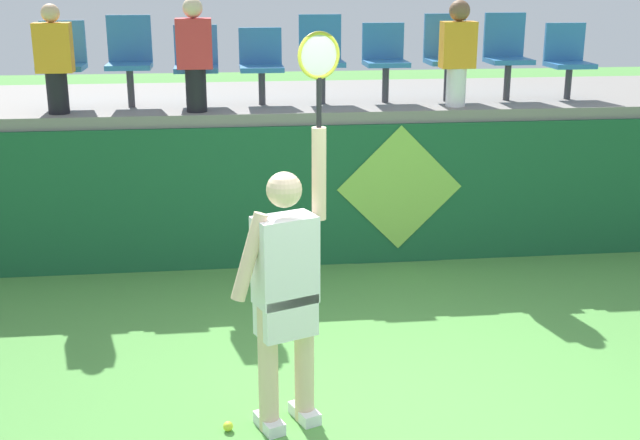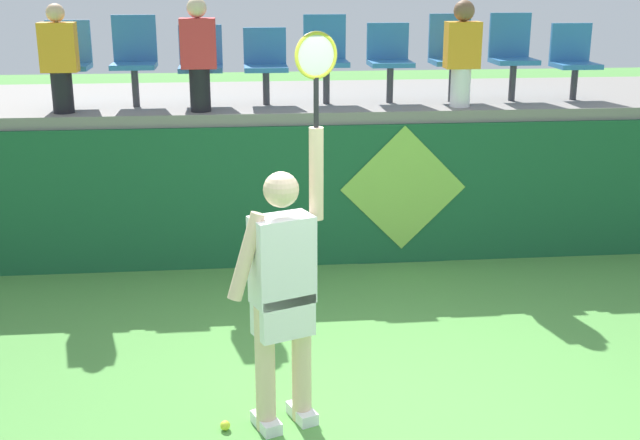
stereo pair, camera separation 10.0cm
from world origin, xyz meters
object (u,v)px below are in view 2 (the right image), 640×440
(tennis_player, at_px, (283,287))
(stadium_chair_8, at_px, (573,58))
(spectator_2, at_px, (462,52))
(tennis_ball, at_px, (225,426))
(stadium_chair_0, at_px, (68,59))
(spectator_0, at_px, (199,53))
(stadium_chair_4, at_px, (326,54))
(water_bottle, at_px, (63,102))
(stadium_chair_6, at_px, (451,53))
(stadium_chair_1, at_px, (134,56))
(spectator_1, at_px, (59,58))
(stadium_chair_2, at_px, (201,61))
(stadium_chair_3, at_px, (265,62))
(stadium_chair_7, at_px, (512,52))
(stadium_chair_5, at_px, (389,57))

(tennis_player, relative_size, stadium_chair_8, 3.21)
(spectator_2, bearing_deg, tennis_ball, -125.39)
(stadium_chair_0, distance_m, spectator_0, 1.40)
(stadium_chair_4, bearing_deg, spectator_2, -17.32)
(water_bottle, bearing_deg, stadium_chair_6, 6.72)
(stadium_chair_1, distance_m, spectator_1, 0.77)
(spectator_1, distance_m, spectator_2, 3.92)
(spectator_0, relative_size, spectator_2, 1.03)
(spectator_0, bearing_deg, water_bottle, -179.70)
(stadium_chair_2, distance_m, spectator_2, 2.64)
(stadium_chair_0, distance_m, stadium_chair_4, 2.60)
(stadium_chair_8, bearing_deg, tennis_ball, -134.59)
(stadium_chair_1, distance_m, stadium_chair_8, 4.60)
(tennis_ball, xyz_separation_m, spectator_0, (-0.22, 3.32, 2.08))
(stadium_chair_3, height_order, stadium_chair_7, stadium_chair_7)
(stadium_chair_1, relative_size, stadium_chair_3, 1.17)
(tennis_player, bearing_deg, stadium_chair_4, 79.83)
(stadium_chair_1, bearing_deg, stadium_chair_6, -0.02)
(tennis_player, distance_m, stadium_chair_7, 4.70)
(water_bottle, bearing_deg, stadium_chair_2, 19.21)
(stadium_chair_7, height_order, spectator_2, spectator_2)
(stadium_chair_8, distance_m, spectator_0, 3.96)
(water_bottle, distance_m, stadium_chair_7, 4.61)
(water_bottle, bearing_deg, spectator_1, 99.79)
(stadium_chair_4, distance_m, stadium_chair_5, 0.67)
(stadium_chair_7, relative_size, spectator_1, 0.87)
(stadium_chair_2, bearing_deg, stadium_chair_7, 0.10)
(stadium_chair_2, relative_size, stadium_chair_7, 0.89)
(stadium_chair_2, distance_m, spectator_1, 1.38)
(stadium_chair_4, bearing_deg, stadium_chair_7, 0.01)
(water_bottle, relative_size, stadium_chair_0, 0.28)
(tennis_player, distance_m, spectator_2, 4.03)
(water_bottle, relative_size, stadium_chair_8, 0.30)
(stadium_chair_2, bearing_deg, stadium_chair_8, 0.01)
(spectator_1, bearing_deg, tennis_player, -59.86)
(stadium_chair_4, height_order, stadium_chair_7, stadium_chair_7)
(tennis_ball, xyz_separation_m, stadium_chair_3, (0.44, 3.77, 1.95))
(stadium_chair_7, bearing_deg, spectator_0, -172.05)
(stadium_chair_3, distance_m, stadium_chair_6, 1.95)
(stadium_chair_0, height_order, stadium_chair_4, stadium_chair_4)
(stadium_chair_8, bearing_deg, water_bottle, -175.03)
(stadium_chair_3, xyz_separation_m, stadium_chair_7, (2.60, 0.01, 0.07))
(stadium_chair_4, relative_size, spectator_2, 0.85)
(stadium_chair_4, bearing_deg, stadium_chair_8, -0.10)
(stadium_chair_0, distance_m, stadium_chair_2, 1.32)
(stadium_chair_5, height_order, stadium_chair_6, stadium_chair_6)
(water_bottle, xyz_separation_m, stadium_chair_5, (3.25, 0.45, 0.34))
(tennis_ball, distance_m, stadium_chair_1, 4.37)
(tennis_ball, xyz_separation_m, stadium_chair_8, (3.72, 3.77, 1.95))
(stadium_chair_1, relative_size, stadium_chair_8, 1.14)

